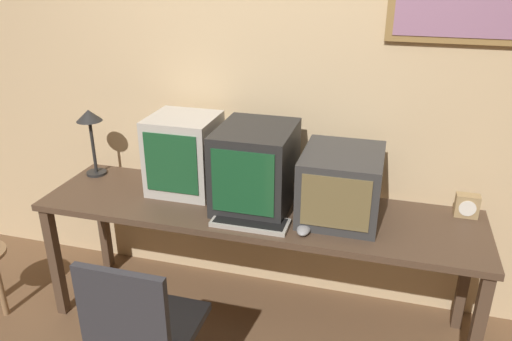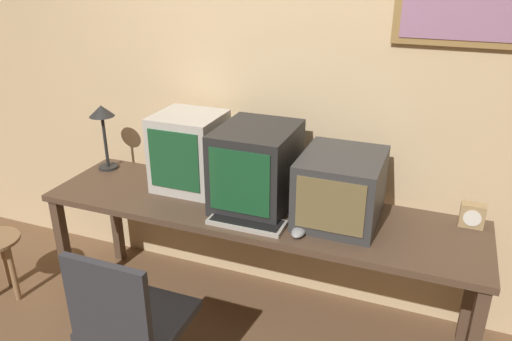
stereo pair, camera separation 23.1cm
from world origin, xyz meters
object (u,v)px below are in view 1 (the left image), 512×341
(monitor_right, at_px, (341,184))
(desk_clock, at_px, (467,206))
(mouse_near_keyboard, at_px, (304,229))
(desk_lamp, at_px, (90,125))
(monitor_center, at_px, (256,167))
(monitor_left, at_px, (184,154))
(keyboard_main, at_px, (250,222))

(monitor_right, bearing_deg, desk_clock, 14.28)
(mouse_near_keyboard, xyz_separation_m, desk_lamp, (-1.38, 0.36, 0.31))
(monitor_center, xyz_separation_m, monitor_right, (0.46, -0.00, -0.04))
(monitor_left, xyz_separation_m, mouse_near_keyboard, (0.75, -0.31, -0.20))
(monitor_right, xyz_separation_m, desk_clock, (0.64, 0.16, -0.11))
(keyboard_main, distance_m, desk_lamp, 1.20)
(keyboard_main, relative_size, desk_clock, 3.21)
(monitor_left, bearing_deg, desk_clock, 3.31)
(monitor_right, height_order, desk_clock, monitor_right)
(monitor_left, distance_m, desk_lamp, 0.63)
(keyboard_main, distance_m, mouse_near_keyboard, 0.28)
(monitor_left, distance_m, mouse_near_keyboard, 0.84)
(monitor_center, xyz_separation_m, desk_lamp, (-1.07, 0.12, 0.10))
(monitor_center, height_order, keyboard_main, monitor_center)
(keyboard_main, bearing_deg, monitor_right, 28.87)
(monitor_right, height_order, keyboard_main, monitor_right)
(monitor_right, relative_size, desk_clock, 3.86)
(monitor_center, height_order, desk_lamp, monitor_center)
(monitor_center, xyz_separation_m, desk_clock, (1.10, 0.16, -0.16))
(monitor_right, distance_m, keyboard_main, 0.51)
(monitor_center, distance_m, desk_lamp, 1.08)
(desk_clock, distance_m, desk_lamp, 2.18)
(monitor_right, distance_m, mouse_near_keyboard, 0.32)
(desk_clock, bearing_deg, monitor_left, -176.69)
(monitor_left, height_order, monitor_center, monitor_left)
(monitor_left, height_order, mouse_near_keyboard, monitor_left)
(monitor_center, relative_size, monitor_right, 1.01)
(monitor_left, xyz_separation_m, desk_lamp, (-0.62, 0.05, 0.10))
(monitor_right, relative_size, mouse_near_keyboard, 4.07)
(monitor_center, bearing_deg, keyboard_main, -80.80)
(desk_clock, bearing_deg, monitor_right, -165.72)
(monitor_center, relative_size, keyboard_main, 1.21)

